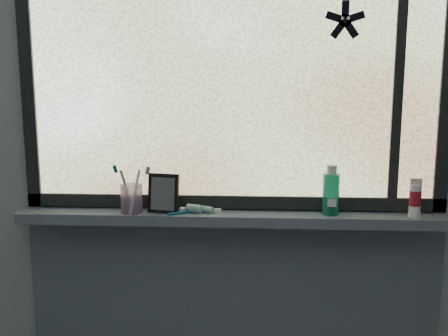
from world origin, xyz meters
The scene contains 15 objects.
wall_back centered at (0.00, 1.30, 1.25)m, with size 3.00×0.01×2.50m, color #9EA3A8.
windowsill centered at (0.00, 1.23, 1.00)m, with size 1.62×0.14×0.04m, color slate.
sill_apron centered at (0.00, 1.29, 0.49)m, with size 1.62×0.02×0.98m, color slate.
window_pane centered at (0.00, 1.28, 1.53)m, with size 1.50×0.01×1.00m, color silver.
frame_bottom centered at (0.00, 1.28, 1.05)m, with size 1.60×0.03×0.05m, color black.
frame_left centered at (-0.78, 1.28, 1.53)m, with size 0.05×0.03×1.10m, color black.
frame_right centered at (0.78, 1.28, 1.53)m, with size 0.05×0.03×1.10m, color black.
frame_mullion centered at (0.60, 1.28, 1.53)m, with size 0.04×0.03×1.00m, color black.
starfish_sticker centered at (0.40, 1.27, 1.72)m, with size 0.15×0.02×0.15m, color black, non-canonical shape.
vanity_mirror centered at (-0.26, 1.22, 1.09)m, with size 0.12×0.06×0.15m, color black.
toothpaste_tube centered at (-0.12, 1.22, 1.04)m, with size 0.18×0.04×0.03m, color silver, non-canonical shape.
toothbrush_cup centered at (-0.38, 1.21, 1.07)m, with size 0.08×0.08×0.11m, color #D6ACE4.
toothbrush_lying centered at (-0.16, 1.22, 1.03)m, with size 0.22×0.02×0.01m, color #0C5574, non-canonical shape.
mouthwash_bottle centered at (0.37, 1.23, 1.11)m, with size 0.06×0.06×0.15m, color #1B8D6E.
cream_tube centered at (0.67, 1.21, 1.10)m, with size 0.04×0.04×0.10m, color silver.
Camera 1 is at (0.08, -0.59, 1.50)m, focal length 40.00 mm.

